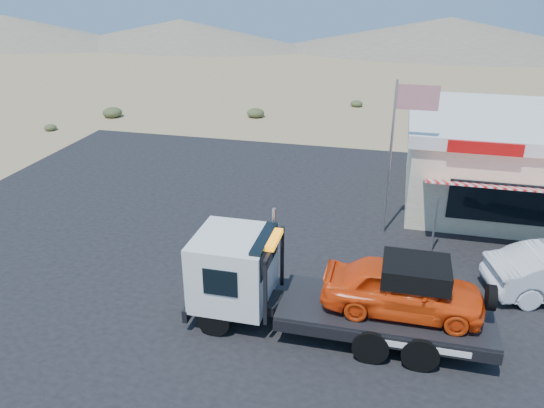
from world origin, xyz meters
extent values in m
plane|color=#9E875A|center=(0.00, 0.00, 0.00)|extent=(120.00, 120.00, 0.00)
cube|color=black|center=(2.00, 3.00, 0.01)|extent=(32.00, 24.00, 0.02)
cylinder|color=black|center=(0.36, -3.17, 0.51)|extent=(0.97, 0.29, 0.97)
cylinder|color=black|center=(0.36, -1.23, 0.51)|extent=(0.97, 0.29, 0.97)
cylinder|color=black|center=(4.74, -3.17, 0.51)|extent=(0.97, 0.53, 0.97)
cylinder|color=black|center=(4.74, -1.23, 0.51)|extent=(0.97, 0.53, 0.97)
cylinder|color=black|center=(6.00, -3.17, 0.51)|extent=(0.97, 0.53, 0.97)
cylinder|color=black|center=(6.00, -1.23, 0.51)|extent=(0.97, 0.53, 0.97)
cube|color=black|center=(3.96, -2.20, 0.65)|extent=(7.97, 0.97, 0.29)
cube|color=silver|center=(0.65, -2.20, 1.67)|extent=(2.14, 2.29, 2.04)
cube|color=black|center=(1.58, -2.20, 2.35)|extent=(0.34, 1.94, 0.88)
cube|color=black|center=(1.87, -2.20, 1.62)|extent=(0.10, 2.14, 1.94)
cube|color=orange|center=(1.87, -2.20, 2.74)|extent=(0.24, 1.17, 0.15)
cube|color=black|center=(5.03, -2.20, 0.92)|extent=(5.83, 2.24, 0.15)
imported|color=#FF450E|center=(5.42, -2.20, 1.72)|extent=(4.28, 1.72, 1.46)
cube|color=black|center=(5.71, -2.20, 2.28)|extent=(1.75, 1.46, 0.53)
cube|color=beige|center=(10.50, 9.00, 1.72)|extent=(10.00, 8.00, 3.40)
cube|color=white|center=(10.50, 9.00, 3.67)|extent=(10.40, 8.40, 0.50)
cube|color=red|center=(8.00, 4.74, 3.67)|extent=(2.60, 0.12, 0.45)
cylinder|color=#99999E|center=(6.50, 3.30, 1.12)|extent=(0.08, 0.08, 2.20)
cylinder|color=#99999E|center=(4.70, 4.50, 3.02)|extent=(0.10, 0.10, 6.00)
cube|color=#B20C14|center=(5.45, 4.50, 5.42)|extent=(1.50, 0.02, 0.90)
ellipsoid|color=#3B4827|center=(-17.04, 14.20, 0.21)|extent=(0.79, 0.79, 0.42)
ellipsoid|color=#3B4827|center=(-14.86, 18.28, 0.36)|extent=(1.35, 1.35, 0.73)
ellipsoid|color=#3B4827|center=(-5.01, 20.67, 0.33)|extent=(1.22, 1.22, 0.66)
ellipsoid|color=#3B4827|center=(1.62, 25.54, 0.25)|extent=(0.92, 0.92, 0.50)
cone|color=#726B59|center=(-25.00, 55.00, 1.75)|extent=(36.00, 36.00, 3.50)
cone|color=#726B59|center=(10.00, 58.00, 2.10)|extent=(44.00, 44.00, 4.20)
cone|color=#726B59|center=(-50.00, 52.00, 1.90)|extent=(40.00, 40.00, 3.80)
camera|label=1|loc=(4.89, -14.78, 9.55)|focal=35.00mm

